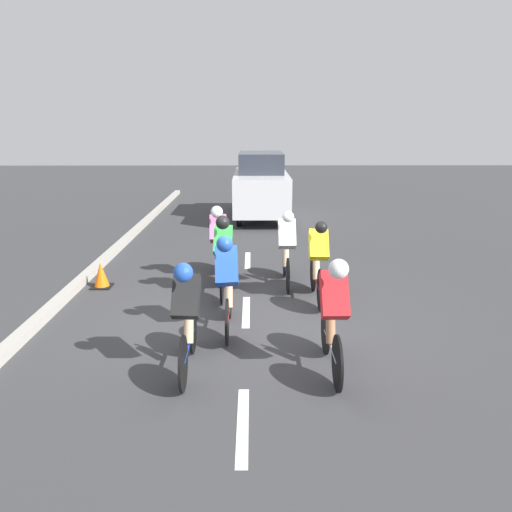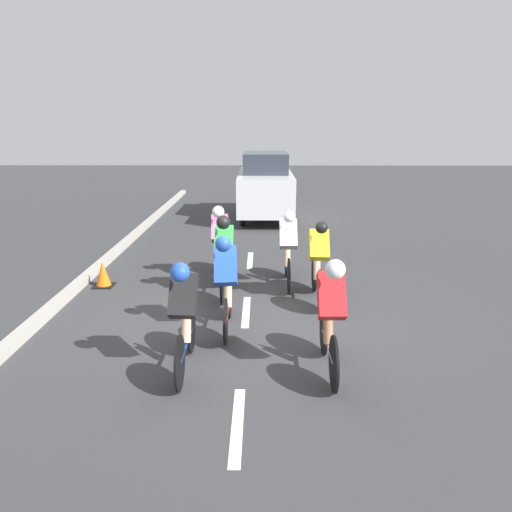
{
  "view_description": "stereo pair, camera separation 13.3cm",
  "coord_description": "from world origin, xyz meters",
  "px_view_note": "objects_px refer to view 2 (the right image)",
  "views": [
    {
      "loc": [
        -0.1,
        7.4,
        3.01
      ],
      "look_at": [
        -0.16,
        -0.32,
        0.95
      ],
      "focal_mm": 35.0,
      "sensor_mm": 36.0,
      "label": 1
    },
    {
      "loc": [
        -0.23,
        7.4,
        3.01
      ],
      "look_at": [
        -0.16,
        -0.32,
        0.95
      ],
      "focal_mm": 35.0,
      "sensor_mm": 36.0,
      "label": 2
    }
  ],
  "objects_px": {
    "cyclist_green": "(224,253)",
    "cyclist_blue": "(226,280)",
    "cyclist_red": "(331,312)",
    "cyclist_white": "(288,246)",
    "cyclist_pink": "(220,240)",
    "traffic_cone": "(103,275)",
    "cyclist_yellow": "(318,260)",
    "cyclist_black": "(184,313)",
    "support_car": "(265,186)"
  },
  "relations": [
    {
      "from": "cyclist_yellow",
      "to": "cyclist_pink",
      "type": "distance_m",
      "value": 2.2
    },
    {
      "from": "cyclist_red",
      "to": "cyclist_white",
      "type": "height_order",
      "value": "cyclist_red"
    },
    {
      "from": "support_car",
      "to": "cyclist_pink",
      "type": "bearing_deg",
      "value": 81.99
    },
    {
      "from": "cyclist_white",
      "to": "traffic_cone",
      "type": "distance_m",
      "value": 3.54
    },
    {
      "from": "cyclist_yellow",
      "to": "cyclist_green",
      "type": "distance_m",
      "value": 1.67
    },
    {
      "from": "cyclist_green",
      "to": "cyclist_pink",
      "type": "bearing_deg",
      "value": -81.76
    },
    {
      "from": "cyclist_black",
      "to": "cyclist_blue",
      "type": "distance_m",
      "value": 1.33
    },
    {
      "from": "cyclist_green",
      "to": "traffic_cone",
      "type": "height_order",
      "value": "cyclist_green"
    },
    {
      "from": "cyclist_blue",
      "to": "traffic_cone",
      "type": "relative_size",
      "value": 3.33
    },
    {
      "from": "cyclist_white",
      "to": "support_car",
      "type": "bearing_deg",
      "value": -87.1
    },
    {
      "from": "cyclist_black",
      "to": "cyclist_pink",
      "type": "xyz_separation_m",
      "value": [
        -0.14,
        -3.85,
        0.01
      ]
    },
    {
      "from": "traffic_cone",
      "to": "cyclist_white",
      "type": "bearing_deg",
      "value": -178.88
    },
    {
      "from": "cyclist_white",
      "to": "cyclist_blue",
      "type": "relative_size",
      "value": 1.02
    },
    {
      "from": "cyclist_yellow",
      "to": "cyclist_white",
      "type": "distance_m",
      "value": 1.0
    },
    {
      "from": "cyclist_red",
      "to": "cyclist_white",
      "type": "xyz_separation_m",
      "value": [
        0.33,
        -3.46,
        -0.04
      ]
    },
    {
      "from": "cyclist_white",
      "to": "cyclist_blue",
      "type": "distance_m",
      "value": 2.4
    },
    {
      "from": "cyclist_red",
      "to": "traffic_cone",
      "type": "xyz_separation_m",
      "value": [
        3.83,
        -3.4,
        -0.58
      ]
    },
    {
      "from": "cyclist_green",
      "to": "cyclist_blue",
      "type": "relative_size",
      "value": 1.07
    },
    {
      "from": "cyclist_yellow",
      "to": "cyclist_red",
      "type": "height_order",
      "value": "cyclist_red"
    },
    {
      "from": "cyclist_blue",
      "to": "cyclist_black",
      "type": "bearing_deg",
      "value": 71.14
    },
    {
      "from": "cyclist_black",
      "to": "support_car",
      "type": "relative_size",
      "value": 0.4
    },
    {
      "from": "cyclist_white",
      "to": "traffic_cone",
      "type": "relative_size",
      "value": 3.41
    },
    {
      "from": "cyclist_black",
      "to": "support_car",
      "type": "distance_m",
      "value": 10.6
    },
    {
      "from": "cyclist_green",
      "to": "cyclist_blue",
      "type": "height_order",
      "value": "cyclist_blue"
    },
    {
      "from": "cyclist_yellow",
      "to": "cyclist_green",
      "type": "bearing_deg",
      "value": -11.22
    },
    {
      "from": "cyclist_blue",
      "to": "cyclist_pink",
      "type": "bearing_deg",
      "value": -83.65
    },
    {
      "from": "cyclist_pink",
      "to": "cyclist_blue",
      "type": "distance_m",
      "value": 2.61
    },
    {
      "from": "cyclist_red",
      "to": "support_car",
      "type": "xyz_separation_m",
      "value": [
        0.69,
        -10.57,
        0.24
      ]
    },
    {
      "from": "cyclist_black",
      "to": "cyclist_red",
      "type": "distance_m",
      "value": 1.77
    },
    {
      "from": "cyclist_red",
      "to": "cyclist_white",
      "type": "distance_m",
      "value": 3.48
    },
    {
      "from": "cyclist_pink",
      "to": "traffic_cone",
      "type": "distance_m",
      "value": 2.32
    },
    {
      "from": "cyclist_green",
      "to": "cyclist_black",
      "type": "bearing_deg",
      "value": 84.42
    },
    {
      "from": "cyclist_red",
      "to": "traffic_cone",
      "type": "bearing_deg",
      "value": -41.57
    },
    {
      "from": "cyclist_yellow",
      "to": "cyclist_green",
      "type": "height_order",
      "value": "cyclist_green"
    },
    {
      "from": "cyclist_pink",
      "to": "cyclist_blue",
      "type": "relative_size",
      "value": 1.03
    },
    {
      "from": "cyclist_red",
      "to": "cyclist_pink",
      "type": "height_order",
      "value": "cyclist_red"
    },
    {
      "from": "cyclist_yellow",
      "to": "cyclist_pink",
      "type": "xyz_separation_m",
      "value": [
        1.77,
        -1.3,
        0.04
      ]
    },
    {
      "from": "cyclist_black",
      "to": "cyclist_white",
      "type": "relative_size",
      "value": 1.0
    },
    {
      "from": "cyclist_pink",
      "to": "cyclist_red",
      "type": "bearing_deg",
      "value": 112.76
    },
    {
      "from": "cyclist_white",
      "to": "cyclist_blue",
      "type": "bearing_deg",
      "value": 65.05
    },
    {
      "from": "cyclist_yellow",
      "to": "cyclist_blue",
      "type": "height_order",
      "value": "cyclist_blue"
    },
    {
      "from": "cyclist_yellow",
      "to": "cyclist_green",
      "type": "xyz_separation_m",
      "value": [
        1.63,
        -0.32,
        0.04
      ]
    },
    {
      "from": "cyclist_red",
      "to": "cyclist_white",
      "type": "bearing_deg",
      "value": -84.59
    },
    {
      "from": "cyclist_black",
      "to": "cyclist_red",
      "type": "relative_size",
      "value": 1.02
    },
    {
      "from": "cyclist_yellow",
      "to": "traffic_cone",
      "type": "xyz_separation_m",
      "value": [
        3.97,
        -0.81,
        -0.52
      ]
    },
    {
      "from": "cyclist_red",
      "to": "cyclist_white",
      "type": "relative_size",
      "value": 0.98
    },
    {
      "from": "cyclist_yellow",
      "to": "cyclist_black",
      "type": "bearing_deg",
      "value": 53.15
    },
    {
      "from": "cyclist_pink",
      "to": "traffic_cone",
      "type": "relative_size",
      "value": 3.42
    },
    {
      "from": "cyclist_green",
      "to": "cyclist_pink",
      "type": "height_order",
      "value": "cyclist_pink"
    },
    {
      "from": "cyclist_pink",
      "to": "traffic_cone",
      "type": "bearing_deg",
      "value": 12.51
    }
  ]
}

